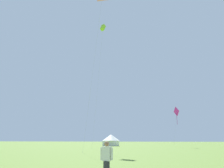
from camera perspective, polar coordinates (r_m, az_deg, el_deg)
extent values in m
cylinder|color=#B2B2B7|center=(33.99, -4.89, 4.53)|extent=(2.25, 1.24, 25.56)
cube|color=#99DB2D|center=(53.50, -2.39, 14.55)|extent=(1.24, 1.52, 1.69)
cylinder|color=#B2B2B7|center=(48.30, -3.72, 0.09)|extent=(1.86, 0.68, 27.66)
cube|color=#E02DA3|center=(58.39, 16.51, -6.89)|extent=(1.24, 2.15, 2.40)
cylinder|color=#9D2072|center=(58.18, 16.65, -8.82)|extent=(0.07, 0.07, 2.74)
cylinder|color=#B2B2B7|center=(56.92, 16.23, -11.19)|extent=(1.32, 2.16, 8.81)
cube|color=white|center=(10.13, -1.43, -17.79)|extent=(0.40, 0.29, 0.60)
sphere|color=#9E7051|center=(10.12, -1.42, -15.41)|extent=(0.22, 0.22, 0.22)
cylinder|color=white|center=(10.19, -2.81, -17.76)|extent=(0.09, 0.09, 0.55)
cylinder|color=white|center=(10.08, -0.04, -17.81)|extent=(0.09, 0.09, 0.55)
cube|color=white|center=(65.50, -0.28, -15.28)|extent=(4.04, 4.04, 1.51)
cone|color=white|center=(65.49, -0.28, -13.84)|extent=(5.05, 5.05, 1.77)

